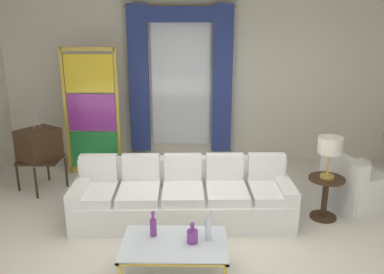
{
  "coord_description": "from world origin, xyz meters",
  "views": [
    {
      "loc": [
        0.05,
        -4.53,
        2.66
      ],
      "look_at": [
        -0.05,
        0.9,
        1.05
      ],
      "focal_mm": 37.74,
      "sensor_mm": 36.0,
      "label": 1
    }
  ],
  "objects": [
    {
      "name": "peacock_figurine",
      "position": [
        -1.39,
        1.85,
        0.22
      ],
      "size": [
        0.44,
        0.6,
        0.5
      ],
      "color": "beige",
      "rests_on": "ground"
    },
    {
      "name": "couch_white_long",
      "position": [
        -0.16,
        0.52,
        0.31
      ],
      "size": [
        2.95,
        1.03,
        0.86
      ],
      "color": "white",
      "rests_on": "ground"
    },
    {
      "name": "stained_glass_divider",
      "position": [
        -1.79,
        2.18,
        1.06
      ],
      "size": [
        0.95,
        0.05,
        2.2
      ],
      "color": "gold",
      "rests_on": "ground"
    },
    {
      "name": "bottle_blue_decanter",
      "position": [
        0.15,
        -0.75,
        0.55
      ],
      "size": [
        0.06,
        0.06,
        0.35
      ],
      "color": "silver",
      "rests_on": "coffee_table"
    },
    {
      "name": "armchair_white",
      "position": [
        2.32,
        0.87,
        0.29
      ],
      "size": [
        1.04,
        1.03,
        0.8
      ],
      "color": "white",
      "rests_on": "ground"
    },
    {
      "name": "wall_rear",
      "position": [
        0.0,
        3.06,
        1.5
      ],
      "size": [
        8.0,
        0.12,
        3.0
      ],
      "primitive_type": "cube",
      "color": "silver",
      "rests_on": "ground"
    },
    {
      "name": "table_lamp_brass",
      "position": [
        1.77,
        0.54,
        1.03
      ],
      "size": [
        0.32,
        0.32,
        0.57
      ],
      "color": "#B29338",
      "rests_on": "round_side_table"
    },
    {
      "name": "round_side_table",
      "position": [
        1.77,
        0.54,
        0.36
      ],
      "size": [
        0.48,
        0.48,
        0.59
      ],
      "color": "#382314",
      "rests_on": "ground"
    },
    {
      "name": "bottle_amber_squat",
      "position": [
        -0.44,
        -0.68,
        0.52
      ],
      "size": [
        0.07,
        0.07,
        0.29
      ],
      "color": "#753384",
      "rests_on": "coffee_table"
    },
    {
      "name": "ground_plane",
      "position": [
        0.0,
        0.0,
        0.0
      ],
      "size": [
        16.0,
        16.0,
        0.0
      ],
      "primitive_type": "plane",
      "color": "silver"
    },
    {
      "name": "bottle_crystal_tall",
      "position": [
        -0.01,
        -0.82,
        0.49
      ],
      "size": [
        0.12,
        0.12,
        0.24
      ],
      "color": "#753384",
      "rests_on": "coffee_table"
    },
    {
      "name": "vintage_tv",
      "position": [
        -2.46,
        1.45,
        0.73
      ],
      "size": [
        0.75,
        0.77,
        1.35
      ],
      "color": "#382314",
      "rests_on": "ground"
    },
    {
      "name": "coffee_table",
      "position": [
        -0.2,
        -0.82,
        0.37
      ],
      "size": [
        1.1,
        0.72,
        0.41
      ],
      "color": "silver",
      "rests_on": "ground"
    },
    {
      "name": "curtained_window",
      "position": [
        -0.3,
        2.89,
        1.74
      ],
      "size": [
        2.0,
        0.17,
        2.7
      ],
      "color": "white",
      "rests_on": "ground"
    }
  ]
}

